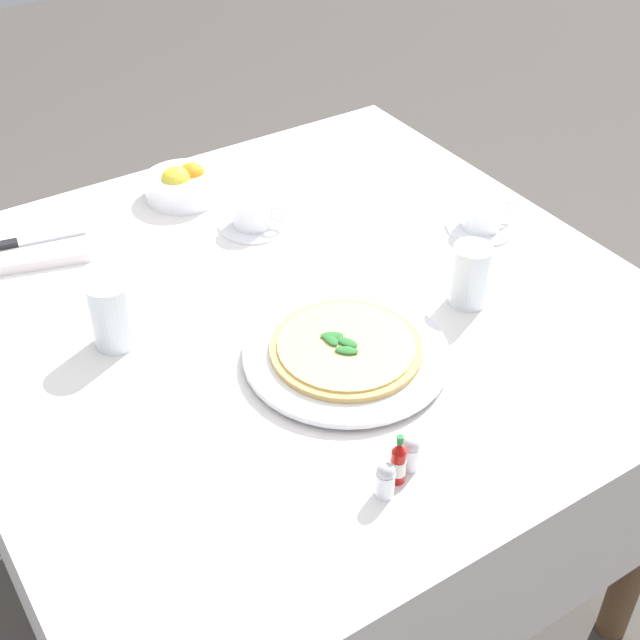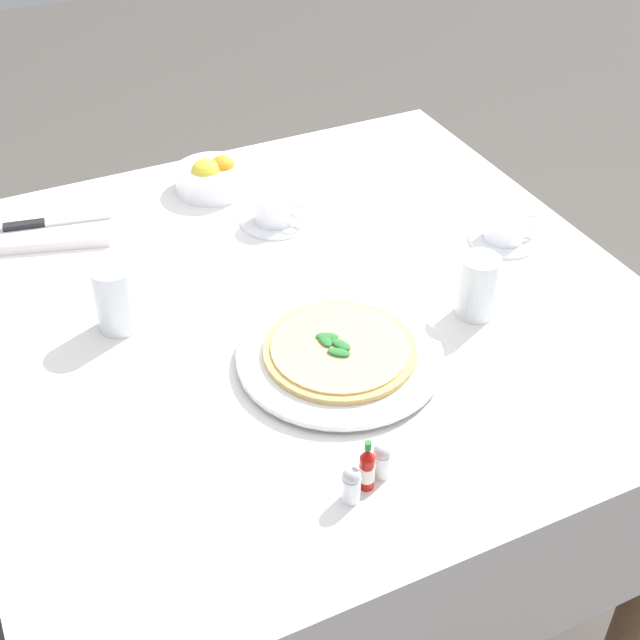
{
  "view_description": "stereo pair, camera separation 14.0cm",
  "coord_description": "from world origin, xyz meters",
  "px_view_note": "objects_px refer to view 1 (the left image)",
  "views": [
    {
      "loc": [
        -0.6,
        -1.01,
        1.63
      ],
      "look_at": [
        -0.01,
        -0.08,
        0.77
      ],
      "focal_mm": 49.16,
      "sensor_mm": 36.0,
      "label": 1
    },
    {
      "loc": [
        -0.48,
        -1.08,
        1.63
      ],
      "look_at": [
        -0.01,
        -0.08,
        0.77
      ],
      "focal_mm": 49.16,
      "sensor_mm": 36.0,
      "label": 2
    }
  ],
  "objects_px": {
    "pizza": "(346,347)",
    "hot_sauce_bottle": "(398,463)",
    "dinner_knife": "(25,241)",
    "pizza_plate": "(346,354)",
    "napkin_folded": "(25,248)",
    "coffee_cup_right_edge": "(482,217)",
    "coffee_cup_near_left": "(253,215)",
    "salt_shaker": "(410,454)",
    "water_glass_far_left": "(470,279)",
    "water_glass_left_edge": "(112,316)",
    "citrus_bowl": "(183,185)",
    "pepper_shaker": "(385,481)"
  },
  "relations": [
    {
      "from": "coffee_cup_right_edge",
      "to": "pepper_shaker",
      "type": "height_order",
      "value": "same"
    },
    {
      "from": "pizza",
      "to": "dinner_knife",
      "type": "distance_m",
      "value": 0.64
    },
    {
      "from": "coffee_cup_right_edge",
      "to": "napkin_folded",
      "type": "height_order",
      "value": "coffee_cup_right_edge"
    },
    {
      "from": "coffee_cup_near_left",
      "to": "coffee_cup_right_edge",
      "type": "height_order",
      "value": "same"
    },
    {
      "from": "citrus_bowl",
      "to": "pizza",
      "type": "bearing_deg",
      "value": -90.7
    },
    {
      "from": "coffee_cup_near_left",
      "to": "dinner_knife",
      "type": "height_order",
      "value": "coffee_cup_near_left"
    },
    {
      "from": "napkin_folded",
      "to": "hot_sauce_bottle",
      "type": "bearing_deg",
      "value": -56.71
    },
    {
      "from": "water_glass_left_edge",
      "to": "dinner_knife",
      "type": "relative_size",
      "value": 0.58
    },
    {
      "from": "pizza",
      "to": "hot_sauce_bottle",
      "type": "distance_m",
      "value": 0.25
    },
    {
      "from": "pizza_plate",
      "to": "citrus_bowl",
      "type": "bearing_deg",
      "value": 89.32
    },
    {
      "from": "water_glass_far_left",
      "to": "dinner_knife",
      "type": "xyz_separation_m",
      "value": [
        -0.58,
        0.55,
        -0.02
      ]
    },
    {
      "from": "pizza",
      "to": "salt_shaker",
      "type": "bearing_deg",
      "value": -102.83
    },
    {
      "from": "coffee_cup_right_edge",
      "to": "citrus_bowl",
      "type": "relative_size",
      "value": 0.87
    },
    {
      "from": "napkin_folded",
      "to": "salt_shaker",
      "type": "distance_m",
      "value": 0.83
    },
    {
      "from": "water_glass_far_left",
      "to": "pizza_plate",
      "type": "bearing_deg",
      "value": -176.85
    },
    {
      "from": "pizza_plate",
      "to": "pepper_shaker",
      "type": "xyz_separation_m",
      "value": [
        -0.11,
        -0.25,
        0.01
      ]
    },
    {
      "from": "water_glass_left_edge",
      "to": "pepper_shaker",
      "type": "relative_size",
      "value": 2.03
    },
    {
      "from": "pizza",
      "to": "hot_sauce_bottle",
      "type": "height_order",
      "value": "hot_sauce_bottle"
    },
    {
      "from": "salt_shaker",
      "to": "water_glass_left_edge",
      "type": "bearing_deg",
      "value": 116.47
    },
    {
      "from": "coffee_cup_right_edge",
      "to": "pepper_shaker",
      "type": "relative_size",
      "value": 2.33
    },
    {
      "from": "coffee_cup_near_left",
      "to": "water_glass_left_edge",
      "type": "bearing_deg",
      "value": -152.57
    },
    {
      "from": "pizza_plate",
      "to": "coffee_cup_near_left",
      "type": "height_order",
      "value": "coffee_cup_near_left"
    },
    {
      "from": "coffee_cup_right_edge",
      "to": "water_glass_far_left",
      "type": "height_order",
      "value": "water_glass_far_left"
    },
    {
      "from": "water_glass_far_left",
      "to": "dinner_knife",
      "type": "distance_m",
      "value": 0.79
    },
    {
      "from": "pizza_plate",
      "to": "salt_shaker",
      "type": "distance_m",
      "value": 0.24
    },
    {
      "from": "dinner_knife",
      "to": "water_glass_left_edge",
      "type": "bearing_deg",
      "value": -72.16
    },
    {
      "from": "coffee_cup_right_edge",
      "to": "dinner_knife",
      "type": "distance_m",
      "value": 0.84
    },
    {
      "from": "water_glass_far_left",
      "to": "napkin_folded",
      "type": "bearing_deg",
      "value": 136.65
    },
    {
      "from": "pizza_plate",
      "to": "coffee_cup_right_edge",
      "type": "distance_m",
      "value": 0.46
    },
    {
      "from": "citrus_bowl",
      "to": "pizza_plate",
      "type": "bearing_deg",
      "value": -90.68
    },
    {
      "from": "coffee_cup_near_left",
      "to": "water_glass_far_left",
      "type": "xyz_separation_m",
      "value": [
        0.19,
        -0.4,
        0.02
      ]
    },
    {
      "from": "water_glass_left_edge",
      "to": "coffee_cup_near_left",
      "type": "bearing_deg",
      "value": 27.43
    },
    {
      "from": "pizza_plate",
      "to": "napkin_folded",
      "type": "distance_m",
      "value": 0.65
    },
    {
      "from": "water_glass_left_edge",
      "to": "hot_sauce_bottle",
      "type": "distance_m",
      "value": 0.51
    },
    {
      "from": "pizza",
      "to": "pepper_shaker",
      "type": "xyz_separation_m",
      "value": [
        -0.11,
        -0.25,
        0.0
      ]
    },
    {
      "from": "hot_sauce_bottle",
      "to": "pepper_shaker",
      "type": "distance_m",
      "value": 0.03
    },
    {
      "from": "water_glass_far_left",
      "to": "hot_sauce_bottle",
      "type": "xyz_separation_m",
      "value": [
        -0.34,
        -0.25,
        -0.01
      ]
    },
    {
      "from": "pizza_plate",
      "to": "dinner_knife",
      "type": "bearing_deg",
      "value": 119.75
    },
    {
      "from": "pizza_plate",
      "to": "dinner_knife",
      "type": "height_order",
      "value": "dinner_knife"
    },
    {
      "from": "water_glass_left_edge",
      "to": "hot_sauce_bottle",
      "type": "xyz_separation_m",
      "value": [
        0.2,
        -0.47,
        -0.02
      ]
    },
    {
      "from": "dinner_knife",
      "to": "hot_sauce_bottle",
      "type": "xyz_separation_m",
      "value": [
        0.24,
        -0.8,
        0.01
      ]
    },
    {
      "from": "coffee_cup_right_edge",
      "to": "pizza",
      "type": "bearing_deg",
      "value": -157.64
    },
    {
      "from": "napkin_folded",
      "to": "pizza",
      "type": "bearing_deg",
      "value": -43.62
    },
    {
      "from": "salt_shaker",
      "to": "water_glass_far_left",
      "type": "bearing_deg",
      "value": 38.33
    },
    {
      "from": "coffee_cup_right_edge",
      "to": "napkin_folded",
      "type": "distance_m",
      "value": 0.84
    },
    {
      "from": "coffee_cup_near_left",
      "to": "citrus_bowl",
      "type": "xyz_separation_m",
      "value": [
        -0.06,
        0.17,
        0.0
      ]
    },
    {
      "from": "napkin_folded",
      "to": "salt_shaker",
      "type": "relative_size",
      "value": 4.41
    },
    {
      "from": "pizza_plate",
      "to": "pizza",
      "type": "relative_size",
      "value": 1.35
    },
    {
      "from": "dinner_knife",
      "to": "coffee_cup_near_left",
      "type": "bearing_deg",
      "value": -9.24
    },
    {
      "from": "pizza",
      "to": "citrus_bowl",
      "type": "xyz_separation_m",
      "value": [
        0.01,
        0.59,
        0.0
      ]
    }
  ]
}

